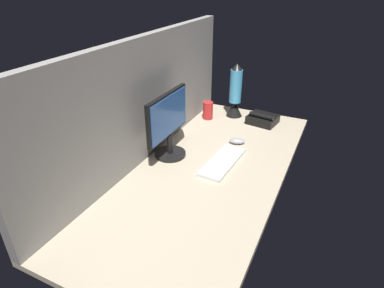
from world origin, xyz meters
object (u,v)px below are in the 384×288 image
Objects in this scene: monitor at (168,123)px; mug_red_plastic at (208,110)px; desk_phone at (263,119)px; keyboard at (223,162)px; lava_lamp at (235,95)px; mouse at (237,141)px.

mug_red_plastic is at bearing 0.53° from monitor.
monitor is 1.85× the size of desk_phone.
mug_red_plastic is (53.55, 31.94, 5.28)cm from keyboard.
mug_red_plastic is 0.33× the size of lava_lamp.
mouse is at bearing -45.48° from monitor.
lava_lamp is 1.81× the size of desk_phone.
monitor is 4.12× the size of mouse.
mouse is (30.56, -31.07, -18.87)cm from monitor.
monitor is 3.15× the size of mug_red_plastic.
mouse is at bearing 170.43° from desk_phone.
mug_red_plastic is 38.97cm from desk_phone.
monitor is at bearing 101.65° from keyboard.
mouse is at bearing 4.24° from keyboard.
keyboard is at bearing -149.18° from mug_red_plastic.
lava_lamp is (13.47, -15.31, 9.93)cm from mug_red_plastic.
lava_lamp is (71.50, -14.77, -4.36)cm from monitor.
desk_phone is (36.52, -6.16, 1.49)cm from mouse.
keyboard is 1.73× the size of desk_phone.
mouse is at bearing -130.99° from mug_red_plastic.
desk_phone is (9.05, -37.77, -3.09)cm from mug_red_plastic.
monitor reaches higher than mug_red_plastic.
mug_red_plastic is at bearing 131.35° from lava_lamp.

